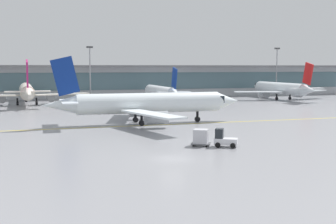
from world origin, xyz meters
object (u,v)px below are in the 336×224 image
baggage_tug (224,139)px  apron_light_mast_2 (277,70)px  gate_airplane_2 (161,92)px  apron_light_mast_1 (90,71)px  gate_airplane_3 (281,88)px  taxiing_regional_jet (147,104)px  gate_airplane_1 (27,91)px  cargo_dolly_lead (201,137)px

baggage_tug → apron_light_mast_2: apron_light_mast_2 is taller
gate_airplane_2 → apron_light_mast_1: (-16.50, 14.28, 5.36)m
gate_airplane_3 → taxiing_regional_jet: taxiing_regional_jet is taller
gate_airplane_3 → baggage_tug: bearing=143.1°
apron_light_mast_2 → taxiing_regional_jet: bearing=-134.5°
taxiing_regional_jet → gate_airplane_1: bearing=113.7°
gate_airplane_1 → baggage_tug: gate_airplane_1 is taller
taxiing_regional_jet → apron_light_mast_1: size_ratio=2.19×
baggage_tug → gate_airplane_1: bearing=139.0°
gate_airplane_2 → apron_light_mast_1: apron_light_mast_1 is taller
gate_airplane_1 → gate_airplane_2: gate_airplane_1 is taller
taxiing_regional_jet → apron_light_mast_1: 55.53m
baggage_tug → apron_light_mast_1: (-7.18, 77.71, 7.20)m
apron_light_mast_1 → apron_light_mast_2: bearing=0.9°
baggage_tug → cargo_dolly_lead: bearing=180.0°
gate_airplane_2 → gate_airplane_1: bearing=83.5°
taxiing_regional_jet → baggage_tug: taxiing_regional_jet is taller
gate_airplane_2 → taxiing_regional_jet: size_ratio=0.85×
gate_airplane_1 → apron_light_mast_2: apron_light_mast_2 is taller
gate_airplane_2 → baggage_tug: (-9.32, -63.43, -1.84)m
taxiing_regional_jet → cargo_dolly_lead: taxiing_regional_jet is taller
apron_light_mast_1 → gate_airplane_2: bearing=-40.9°
gate_airplane_1 → baggage_tug: 69.92m
baggage_tug → apron_light_mast_2: (51.30, 78.58, 7.37)m
gate_airplane_3 → taxiing_regional_jet: (-48.03, -41.31, 0.13)m
gate_airplane_3 → gate_airplane_1: bearing=86.2°
gate_airplane_1 → gate_airplane_3: 68.06m
gate_airplane_3 → apron_light_mast_1: apron_light_mast_1 is taller
cargo_dolly_lead → apron_light_mast_2: bearing=84.4°
cargo_dolly_lead → taxiing_regional_jet: bearing=122.9°
gate_airplane_1 → apron_light_mast_1: apron_light_mast_1 is taller
apron_light_mast_1 → apron_light_mast_2: 58.48m
gate_airplane_3 → apron_light_mast_1: bearing=72.7°
gate_airplane_2 → taxiing_regional_jet: (-13.04, -40.93, 0.50)m
gate_airplane_3 → apron_light_mast_2: (6.99, 14.77, 5.17)m
taxiing_regional_jet → baggage_tug: size_ratio=10.99×
gate_airplane_3 → cargo_dolly_lead: size_ratio=11.93×
gate_airplane_1 → cargo_dolly_lead: bearing=-164.8°
baggage_tug → apron_light_mast_2: size_ratio=0.19×
gate_airplane_2 → baggage_tug: gate_airplane_2 is taller
gate_airplane_2 → apron_light_mast_1: bearing=46.7°
apron_light_mast_2 → baggage_tug: bearing=-123.1°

